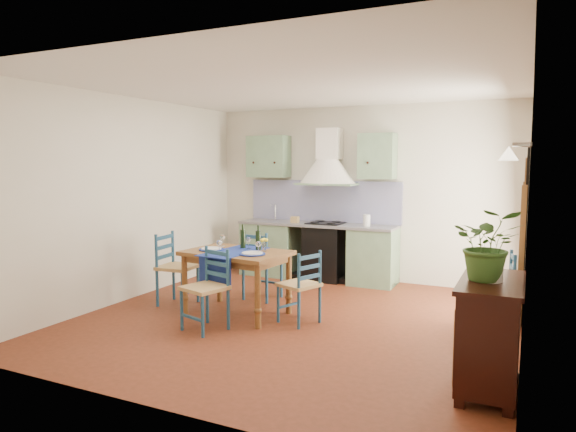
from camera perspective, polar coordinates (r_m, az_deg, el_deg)
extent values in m
plane|color=#4F2210|center=(6.35, 0.74, -11.48)|extent=(5.00, 5.00, 0.00)
cube|color=beige|center=(8.41, 7.85, 2.49)|extent=(5.00, 0.04, 2.80)
cube|color=gray|center=(8.78, -1.94, -3.62)|extent=(0.90, 0.60, 0.88)
cube|color=gray|center=(8.13, 9.46, -4.47)|extent=(0.70, 0.60, 0.88)
cube|color=black|center=(8.38, 4.17, -4.10)|extent=(0.60, 0.58, 0.88)
cube|color=gray|center=(8.36, 3.24, -0.92)|extent=(2.60, 0.64, 0.04)
cube|color=silver|center=(8.72, -1.95, -0.67)|extent=(0.45, 0.40, 0.03)
cylinder|color=silver|center=(8.86, -1.42, 0.45)|extent=(0.02, 0.02, 0.26)
cube|color=black|center=(8.31, 4.20, -0.80)|extent=(0.55, 0.48, 0.02)
cube|color=black|center=(8.56, 3.33, -6.61)|extent=(2.60, 0.50, 0.08)
cube|color=#0B0C62|center=(8.58, 3.94, 1.67)|extent=(2.65, 0.05, 0.68)
cube|color=gray|center=(8.82, -2.17, 6.60)|extent=(0.70, 0.34, 0.70)
cube|color=gray|center=(8.12, 9.90, 6.57)|extent=(0.55, 0.34, 0.70)
cone|color=white|center=(8.31, 4.39, 4.90)|extent=(0.96, 0.96, 0.40)
cube|color=white|center=(8.39, 4.64, 7.99)|extent=(0.36, 0.30, 0.50)
cube|color=beige|center=(5.53, 25.03, 0.18)|extent=(0.04, 5.00, 2.80)
cube|color=black|center=(6.99, 24.77, -3.45)|extent=(0.03, 1.00, 1.65)
cylinder|color=black|center=(6.91, 25.07, 3.31)|extent=(0.03, 1.00, 1.00)
cube|color=brown|center=(6.46, 24.50, -4.18)|extent=(0.06, 0.06, 1.65)
cube|color=brown|center=(7.53, 24.63, -2.81)|extent=(0.06, 0.06, 1.65)
cube|color=brown|center=(7.19, 24.73, -1.96)|extent=(0.04, 0.55, 1.96)
cylinder|color=silver|center=(4.69, 24.58, 7.22)|extent=(0.15, 0.04, 0.04)
cone|color=#FFEDC6|center=(4.69, 23.32, 6.41)|extent=(0.16, 0.16, 0.12)
cube|color=beige|center=(7.46, -16.99, 1.85)|extent=(0.04, 5.00, 2.80)
cube|color=silver|center=(6.12, 0.77, 14.44)|extent=(5.00, 5.00, 0.01)
cube|color=brown|center=(6.45, -5.74, -4.16)|extent=(1.33, 0.96, 0.05)
cube|color=brown|center=(6.47, -5.74, -4.73)|extent=(1.20, 0.82, 0.08)
cylinder|color=brown|center=(6.62, -11.40, -7.51)|extent=(0.07, 0.07, 0.75)
cylinder|color=brown|center=(7.13, -7.64, -6.47)|extent=(0.07, 0.07, 0.75)
cylinder|color=brown|center=(5.95, -3.38, -8.95)|extent=(0.07, 0.07, 0.75)
cylinder|color=brown|center=(6.51, 0.09, -7.62)|extent=(0.07, 0.07, 0.75)
cube|color=navy|center=(6.41, -6.03, -3.98)|extent=(0.56, 0.99, 0.01)
cube|color=navy|center=(6.15, -8.13, -6.17)|extent=(0.47, 0.06, 0.38)
cylinder|color=navy|center=(6.56, -8.50, -3.68)|extent=(0.31, 0.31, 0.01)
cylinder|color=white|center=(6.56, -8.50, -3.60)|extent=(0.25, 0.25, 0.01)
cylinder|color=navy|center=(6.18, -3.99, -4.22)|extent=(0.31, 0.31, 0.01)
cylinder|color=white|center=(6.18, -3.99, -4.13)|extent=(0.25, 0.25, 0.01)
cylinder|color=black|center=(6.62, -5.04, -2.27)|extent=(0.07, 0.07, 0.32)
cylinder|color=black|center=(6.48, -3.32, -2.44)|extent=(0.07, 0.07, 0.32)
cylinder|color=white|center=(6.39, -2.64, -3.47)|extent=(0.05, 0.05, 0.10)
sphere|color=yellow|center=(6.37, -2.65, -2.67)|extent=(0.10, 0.10, 0.10)
cylinder|color=navy|center=(6.03, -11.73, -10.19)|extent=(0.04, 0.04, 0.47)
cylinder|color=navy|center=(6.19, -9.00, -7.53)|extent=(0.04, 0.04, 0.93)
cylinder|color=navy|center=(5.75, -9.47, -10.96)|extent=(0.04, 0.04, 0.47)
cylinder|color=navy|center=(5.92, -6.69, -8.14)|extent=(0.04, 0.04, 0.93)
cube|color=tan|center=(5.93, -9.25, -7.88)|extent=(0.54, 0.54, 0.04)
cube|color=navy|center=(6.02, -7.89, -6.40)|extent=(0.38, 0.13, 0.05)
cube|color=navy|center=(6.00, -7.91, -5.24)|extent=(0.38, 0.13, 0.05)
cube|color=navy|center=(5.97, -7.92, -4.08)|extent=(0.38, 0.13, 0.05)
cube|color=navy|center=(5.90, -10.62, -11.05)|extent=(0.37, 0.13, 0.03)
cylinder|color=navy|center=(7.30, -0.74, -7.14)|extent=(0.04, 0.04, 0.49)
cylinder|color=navy|center=(6.93, -2.40, -5.86)|extent=(0.04, 0.04, 0.96)
cylinder|color=navy|center=(7.51, -3.27, -6.79)|extent=(0.04, 0.04, 0.49)
cylinder|color=navy|center=(7.15, -5.01, -5.53)|extent=(0.04, 0.04, 0.96)
cube|color=tan|center=(7.19, -2.86, -5.22)|extent=(0.49, 0.49, 0.04)
cube|color=navy|center=(7.01, -3.73, -4.41)|extent=(0.41, 0.06, 0.05)
cube|color=navy|center=(6.99, -3.74, -3.38)|extent=(0.41, 0.06, 0.05)
cube|color=navy|center=(6.97, -3.75, -2.33)|extent=(0.41, 0.06, 0.05)
cube|color=navy|center=(7.42, -2.02, -7.37)|extent=(0.39, 0.07, 0.03)
cylinder|color=navy|center=(6.85, -11.64, -8.15)|extent=(0.04, 0.04, 0.49)
cylinder|color=navy|center=(7.00, -14.37, -5.91)|extent=(0.04, 0.04, 0.97)
cylinder|color=navy|center=(7.17, -9.98, -7.48)|extent=(0.04, 0.04, 0.49)
cylinder|color=navy|center=(7.32, -12.63, -5.36)|extent=(0.04, 0.04, 0.97)
cube|color=tan|center=(7.05, -12.18, -5.56)|extent=(0.49, 0.49, 0.04)
cube|color=navy|center=(7.13, -13.52, -4.36)|extent=(0.06, 0.41, 0.05)
cube|color=navy|center=(7.11, -13.54, -3.34)|extent=(0.06, 0.41, 0.05)
cube|color=navy|center=(7.09, -13.57, -2.31)|extent=(0.06, 0.41, 0.05)
cube|color=navy|center=(7.02, -10.78, -8.23)|extent=(0.06, 0.39, 0.03)
cylinder|color=navy|center=(6.43, 1.24, -9.16)|extent=(0.04, 0.04, 0.45)
cylinder|color=navy|center=(6.14, 3.56, -7.84)|extent=(0.04, 0.04, 0.88)
cylinder|color=navy|center=(6.20, -1.10, -9.74)|extent=(0.04, 0.04, 0.45)
cylinder|color=navy|center=(5.90, 1.20, -8.41)|extent=(0.04, 0.04, 0.88)
cube|color=tan|center=(6.13, 1.22, -7.62)|extent=(0.53, 0.53, 0.04)
cube|color=navy|center=(5.99, 2.41, -6.77)|extent=(0.16, 0.35, 0.04)
cube|color=navy|center=(5.96, 2.41, -5.67)|extent=(0.16, 0.35, 0.04)
cube|color=navy|center=(5.94, 2.42, -4.57)|extent=(0.16, 0.35, 0.04)
cube|color=navy|center=(6.33, 0.09, -9.87)|extent=(0.16, 0.34, 0.02)
cylinder|color=navy|center=(6.55, 20.15, -9.19)|extent=(0.04, 0.04, 0.46)
cylinder|color=navy|center=(6.53, 23.42, -7.37)|extent=(0.04, 0.04, 0.91)
cylinder|color=navy|center=(6.20, 20.31, -10.05)|extent=(0.04, 0.04, 0.46)
cylinder|color=navy|center=(6.18, 23.78, -8.13)|extent=(0.04, 0.04, 0.91)
cube|color=tan|center=(6.33, 21.96, -7.48)|extent=(0.48, 0.48, 0.04)
cube|color=navy|center=(6.32, 23.65, -6.40)|extent=(0.08, 0.38, 0.05)
cube|color=navy|center=(6.30, 23.70, -5.33)|extent=(0.08, 0.38, 0.05)
cube|color=navy|center=(6.27, 23.74, -4.25)|extent=(0.08, 0.38, 0.05)
cube|color=navy|center=(6.39, 20.21, -10.04)|extent=(0.08, 0.36, 0.03)
cube|color=black|center=(4.71, 21.53, -11.93)|extent=(0.45, 1.00, 0.82)
cube|color=black|center=(4.60, 21.74, -6.88)|extent=(0.50, 1.05, 0.04)
cube|color=brown|center=(4.52, 18.33, -13.09)|extent=(0.02, 0.38, 0.63)
cube|color=brown|center=(4.96, 18.99, -11.41)|extent=(0.02, 0.38, 0.63)
cube|color=black|center=(4.48, 18.53, -18.97)|extent=(0.08, 0.08, 0.08)
cube|color=black|center=(5.28, 19.71, -15.04)|extent=(0.08, 0.08, 0.08)
cube|color=black|center=(4.46, 23.27, -19.27)|extent=(0.08, 0.08, 0.08)
cube|color=black|center=(5.27, 23.64, -15.27)|extent=(0.08, 0.08, 0.08)
imported|color=#335A22|center=(4.51, 21.41, -2.97)|extent=(0.58, 0.51, 0.60)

